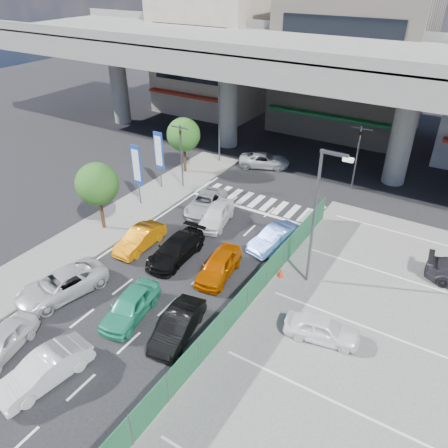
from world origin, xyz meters
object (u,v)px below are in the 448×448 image
Objects in this scene: signboard_near at (137,167)px; hatch_white_back_mid at (44,370)px; street_lamp_right at (318,209)px; sedan_black_mid at (176,249)px; van_white_back_left at (2,341)px; parked_sedan_white at (322,329)px; sedan_white_mid_left at (61,284)px; crossing_wagon_silver at (264,160)px; hatch_black_mid_right at (178,325)px; traffic_cone at (281,272)px; traffic_light_left at (181,141)px; street_lamp_left at (221,111)px; signboard_far at (159,152)px; tree_far at (184,135)px; kei_truck_front_right at (275,238)px; wagon_silver_front_left at (206,203)px; sedan_white_front_mid at (216,215)px; taxi_orange_left at (140,239)px; traffic_light_right at (359,142)px; taxi_teal_mid at (130,306)px; taxi_orange_right at (219,265)px; tree_near at (97,184)px.

signboard_near is 1.12× the size of hatch_white_back_mid.
street_lamp_right is 9.13m from sedan_black_mid.
parked_sedan_white is at bearing 21.57° from van_white_back_left.
crossing_wagon_silver is (1.40, 21.35, -0.08)m from sedan_white_mid_left.
sedan_black_mid is (3.23, 6.01, -0.02)m from sedan_white_mid_left.
traffic_cone is (2.27, 6.78, -0.27)m from hatch_black_mid_right.
signboard_near reaches higher than hatch_black_mid_right.
traffic_light_left is 1.31× the size of hatch_black_mid_right.
street_lamp_left reaches higher than signboard_far.
tree_far is 17.35m from sedan_white_mid_left.
sedan_white_mid_left is (3.29, -10.19, -2.37)m from signboard_near.
hatch_black_mid_right is at bearing -117.69° from street_lamp_right.
signboard_near is (-0.87, -10.01, -1.71)m from street_lamp_left.
traffic_light_left is 11.29m from kei_truck_front_right.
street_lamp_left is 9.92m from wagon_silver_front_left.
sedan_white_front_mid is 1.13× the size of parked_sedan_white.
tree_far reaches higher than taxi_orange_left.
signboard_far reaches higher than sedan_white_front_mid.
tree_far reaches higher than signboard_near.
wagon_silver_front_left is 1.24× the size of parked_sedan_white.
sedan_black_mid is at bearing -112.16° from traffic_light_right.
hatch_black_mid_right is 6.52m from sedan_black_mid.
street_lamp_left is 2.00× the size of kei_truck_front_right.
hatch_white_back_mid is 10.68m from taxi_orange_left.
street_lamp_left reaches higher than crossing_wagon_silver.
traffic_light_right is 1.28× the size of taxi_teal_mid.
crossing_wagon_silver is at bearing 85.12° from taxi_orange_left.
taxi_orange_right is 4.63m from kei_truck_front_right.
crossing_wagon_silver is at bearing 58.03° from signboard_far.
tree_far reaches higher than van_white_back_left.
taxi_orange_right is at bearing -43.58° from traffic_light_left.
traffic_light_left is at bearing 117.55° from hatch_white_back_mid.
sedan_white_mid_left is 1.27× the size of taxi_orange_left.
taxi_teal_mid is at bearing -95.41° from kei_truck_front_right.
taxi_orange_right is (5.45, 10.19, 0.05)m from van_white_back_left.
taxi_teal_mid is 5.65m from taxi_orange_right.
tree_near reaches higher than crossing_wagon_silver.
sedan_black_mid is 1.28× the size of parked_sedan_white.
tree_far reaches higher than hatch_white_back_mid.
sedan_black_mid is (2.68, 0.24, 0.02)m from taxi_orange_left.
taxi_orange_left is 12.80m from parked_sedan_white.
street_lamp_left is at bearing 138.37° from street_lamp_right.
crossing_wagon_silver is at bearing 88.22° from taxi_teal_mid.
sedan_black_mid is 1.15× the size of kei_truck_front_right.
street_lamp_left is at bearing 103.47° from wagon_silver_front_left.
traffic_light_right reaches higher than crossing_wagon_silver.
hatch_white_back_mid is at bearing -15.22° from van_white_back_left.
wagon_silver_front_left is at bearing 121.31° from taxi_orange_right.
sedan_white_mid_left is (3.69, -13.19, -2.37)m from signboard_far.
tree_far is (-0.80, 10.50, 0.00)m from tree_near.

